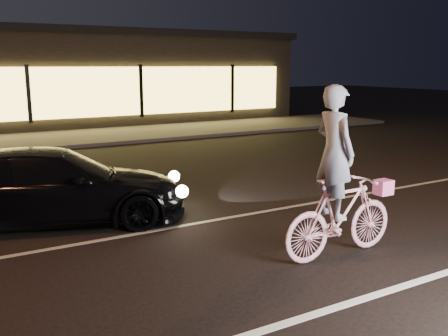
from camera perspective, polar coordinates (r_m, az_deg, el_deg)
ground at (r=6.75m, az=0.32°, el=-11.68°), size 90.00×90.00×0.00m
lane_stripe_near at (r=5.64m, az=8.42°, el=-16.77°), size 60.00×0.12×0.01m
lane_stripe_far at (r=8.42m, az=-6.64°, el=-6.90°), size 60.00×0.10×0.01m
sidewalk at (r=18.79m, az=-20.22°, el=2.97°), size 30.00×4.00×0.12m
storefront at (r=24.51m, az=-23.08°, el=9.55°), size 25.40×8.42×4.20m
cyclist at (r=7.14m, az=12.99°, el=-3.33°), size 1.93×0.66×2.43m
sedan at (r=8.99m, az=-18.84°, el=-2.00°), size 4.79×3.09×1.29m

